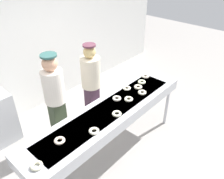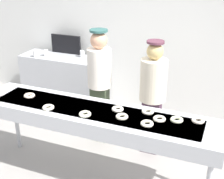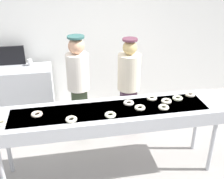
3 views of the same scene
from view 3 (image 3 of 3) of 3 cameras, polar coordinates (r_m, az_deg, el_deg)
name	(u,v)px [view 3 (image 3 of 3)]	position (r m, az deg, el deg)	size (l,w,h in m)	color
ground_plane	(110,170)	(4.04, -0.34, -16.27)	(16.00, 16.00, 0.00)	#9E9993
back_wall	(89,30)	(5.33, -4.75, 12.06)	(8.00, 0.12, 2.88)	white
fryer_conveyor	(110,116)	(3.51, -0.38, -5.42)	(2.89, 0.64, 0.98)	#B7BABF
sugar_donut_0	(110,115)	(3.31, -0.37, -5.25)	(0.14, 0.14, 0.04)	#EFEFC9
sugar_donut_1	(140,108)	(3.48, 5.78, -3.76)	(0.14, 0.14, 0.04)	#EFE7C6
sugar_donut_2	(190,94)	(3.93, 15.81, -0.99)	(0.14, 0.14, 0.04)	white
sugar_donut_3	(0,123)	(3.41, -22.06, -6.40)	(0.14, 0.14, 0.04)	#F9F2CB
sugar_donut_4	(166,101)	(3.68, 11.16, -2.36)	(0.14, 0.14, 0.04)	#F3E6CA
sugar_donut_5	(177,98)	(3.78, 13.37, -1.75)	(0.14, 0.14, 0.04)	#ECF4C6
sugar_donut_6	(71,119)	(3.26, -8.42, -6.11)	(0.14, 0.14, 0.04)	#F5EDCE
sugar_donut_7	(37,114)	(3.44, -15.27, -4.95)	(0.14, 0.14, 0.04)	#FDE1C3
sugar_donut_8	(129,103)	(3.57, 3.46, -2.76)	(0.14, 0.14, 0.04)	silver
sugar_donut_9	(152,98)	(3.72, 8.23, -1.75)	(0.14, 0.14, 0.04)	white
sugar_donut_10	(164,107)	(3.53, 10.60, -3.63)	(0.14, 0.14, 0.04)	white
worker_baker	(129,82)	(4.34, 3.49, 1.60)	(0.36, 0.36, 1.62)	#3B2436
worker_assistant	(78,83)	(4.22, -6.96, 1.37)	(0.34, 0.34, 1.70)	#313D29
prep_counter	(12,94)	(5.29, -20.01, -0.80)	(1.48, 0.54, 0.94)	#B7BABF
paper_cup_1	(30,62)	(5.15, -16.55, 5.40)	(0.08, 0.08, 0.12)	white
menu_display	(8,56)	(5.26, -20.75, 6.52)	(0.59, 0.04, 0.34)	black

